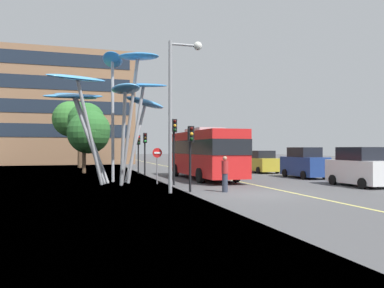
{
  "coord_description": "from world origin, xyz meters",
  "views": [
    {
      "loc": [
        -8.23,
        -16.47,
        2.24
      ],
      "look_at": [
        -1.06,
        7.44,
        2.5
      ],
      "focal_mm": 35.17,
      "sensor_mm": 36.0,
      "label": 1
    }
  ],
  "objects_px": {
    "car_parked_near": "(360,168)",
    "traffic_light_kerb_near": "(191,144)",
    "leaf_sculpture": "(112,92)",
    "car_parked_far": "(262,162)",
    "pedestrian": "(225,174)",
    "car_side_street": "(230,160)",
    "traffic_light_island_mid": "(145,145)",
    "red_bus": "(204,151)",
    "street_lamp": "(178,95)",
    "no_entry_sign": "(157,160)",
    "traffic_light_kerb_far": "(174,138)",
    "car_parked_mid": "(304,164)",
    "traffic_light_opposite": "(139,146)"
  },
  "relations": [
    {
      "from": "pedestrian",
      "to": "street_lamp",
      "type": "bearing_deg",
      "value": 170.42
    },
    {
      "from": "leaf_sculpture",
      "to": "car_parked_mid",
      "type": "bearing_deg",
      "value": 1.73
    },
    {
      "from": "car_parked_far",
      "to": "traffic_light_island_mid",
      "type": "bearing_deg",
      "value": -175.51
    },
    {
      "from": "red_bus",
      "to": "car_side_street",
      "type": "height_order",
      "value": "red_bus"
    },
    {
      "from": "red_bus",
      "to": "traffic_light_opposite",
      "type": "xyz_separation_m",
      "value": [
        -3.7,
        6.75,
        0.43
      ]
    },
    {
      "from": "leaf_sculpture",
      "to": "traffic_light_kerb_near",
      "type": "height_order",
      "value": "leaf_sculpture"
    },
    {
      "from": "car_parked_near",
      "to": "traffic_light_kerb_near",
      "type": "bearing_deg",
      "value": -179.83
    },
    {
      "from": "traffic_light_kerb_near",
      "to": "car_parked_far",
      "type": "distance_m",
      "value": 16.36
    },
    {
      "from": "leaf_sculpture",
      "to": "traffic_light_kerb_near",
      "type": "bearing_deg",
      "value": -59.77
    },
    {
      "from": "car_parked_near",
      "to": "no_entry_sign",
      "type": "distance_m",
      "value": 12.09
    },
    {
      "from": "traffic_light_island_mid",
      "to": "traffic_light_kerb_near",
      "type": "bearing_deg",
      "value": -88.28
    },
    {
      "from": "traffic_light_kerb_near",
      "to": "street_lamp",
      "type": "relative_size",
      "value": 0.44
    },
    {
      "from": "pedestrian",
      "to": "car_parked_near",
      "type": "bearing_deg",
      "value": 3.08
    },
    {
      "from": "car_parked_far",
      "to": "pedestrian",
      "type": "distance_m",
      "value": 15.64
    },
    {
      "from": "car_parked_near",
      "to": "street_lamp",
      "type": "bearing_deg",
      "value": -179.64
    },
    {
      "from": "car_parked_near",
      "to": "no_entry_sign",
      "type": "relative_size",
      "value": 1.8
    },
    {
      "from": "car_side_street",
      "to": "red_bus",
      "type": "bearing_deg",
      "value": -120.24
    },
    {
      "from": "car_parked_near",
      "to": "car_side_street",
      "type": "distance_m",
      "value": 19.27
    },
    {
      "from": "traffic_light_kerb_near",
      "to": "no_entry_sign",
      "type": "xyz_separation_m",
      "value": [
        -0.75,
        4.78,
        -0.93
      ]
    },
    {
      "from": "red_bus",
      "to": "car_parked_near",
      "type": "xyz_separation_m",
      "value": [
        7.17,
        -7.33,
        -0.91
      ]
    },
    {
      "from": "traffic_light_opposite",
      "to": "car_parked_mid",
      "type": "height_order",
      "value": "traffic_light_opposite"
    },
    {
      "from": "traffic_light_kerb_far",
      "to": "car_parked_mid",
      "type": "height_order",
      "value": "traffic_light_kerb_far"
    },
    {
      "from": "traffic_light_kerb_near",
      "to": "traffic_light_kerb_far",
      "type": "height_order",
      "value": "traffic_light_kerb_far"
    },
    {
      "from": "leaf_sculpture",
      "to": "traffic_light_kerb_near",
      "type": "relative_size",
      "value": 2.62
    },
    {
      "from": "traffic_light_kerb_near",
      "to": "traffic_light_island_mid",
      "type": "distance_m",
      "value": 11.7
    },
    {
      "from": "pedestrian",
      "to": "car_side_street",
      "type": "bearing_deg",
      "value": 66.77
    },
    {
      "from": "red_bus",
      "to": "street_lamp",
      "type": "height_order",
      "value": "street_lamp"
    },
    {
      "from": "red_bus",
      "to": "car_parked_mid",
      "type": "relative_size",
      "value": 2.47
    },
    {
      "from": "car_parked_far",
      "to": "pedestrian",
      "type": "xyz_separation_m",
      "value": [
        -8.72,
        -12.98,
        -0.03
      ]
    },
    {
      "from": "car_parked_near",
      "to": "car_side_street",
      "type": "bearing_deg",
      "value": 90.61
    },
    {
      "from": "red_bus",
      "to": "no_entry_sign",
      "type": "distance_m",
      "value": 4.73
    },
    {
      "from": "traffic_light_opposite",
      "to": "traffic_light_kerb_near",
      "type": "bearing_deg",
      "value": -87.93
    },
    {
      "from": "no_entry_sign",
      "to": "car_side_street",
      "type": "bearing_deg",
      "value": 53.09
    },
    {
      "from": "traffic_light_island_mid",
      "to": "car_side_street",
      "type": "relative_size",
      "value": 0.78
    },
    {
      "from": "traffic_light_kerb_near",
      "to": "pedestrian",
      "type": "height_order",
      "value": "traffic_light_kerb_near"
    },
    {
      "from": "pedestrian",
      "to": "traffic_light_kerb_far",
      "type": "bearing_deg",
      "value": 110.28
    },
    {
      "from": "car_side_street",
      "to": "traffic_light_opposite",
      "type": "bearing_deg",
      "value": -154.0
    },
    {
      "from": "car_parked_near",
      "to": "traffic_light_island_mid",
      "type": "bearing_deg",
      "value": 132.54
    },
    {
      "from": "traffic_light_kerb_far",
      "to": "car_parked_near",
      "type": "xyz_separation_m",
      "value": [
        10.26,
        -3.81,
        -1.8
      ]
    },
    {
      "from": "car_parked_near",
      "to": "red_bus",
      "type": "bearing_deg",
      "value": 134.38
    },
    {
      "from": "red_bus",
      "to": "street_lamp",
      "type": "xyz_separation_m",
      "value": [
        -3.86,
        -7.4,
        2.9
      ]
    },
    {
      "from": "car_parked_mid",
      "to": "no_entry_sign",
      "type": "xyz_separation_m",
      "value": [
        -11.49,
        -1.54,
        0.43
      ]
    },
    {
      "from": "leaf_sculpture",
      "to": "pedestrian",
      "type": "xyz_separation_m",
      "value": [
        5.11,
        -6.33,
        -4.83
      ]
    },
    {
      "from": "car_parked_near",
      "to": "pedestrian",
      "type": "height_order",
      "value": "car_parked_near"
    },
    {
      "from": "car_parked_near",
      "to": "pedestrian",
      "type": "bearing_deg",
      "value": -176.92
    },
    {
      "from": "car_side_street",
      "to": "street_lamp",
      "type": "relative_size",
      "value": 0.58
    },
    {
      "from": "traffic_light_kerb_far",
      "to": "traffic_light_opposite",
      "type": "bearing_deg",
      "value": 93.39
    },
    {
      "from": "traffic_light_kerb_far",
      "to": "no_entry_sign",
      "type": "height_order",
      "value": "traffic_light_kerb_far"
    },
    {
      "from": "leaf_sculpture",
      "to": "car_parked_far",
      "type": "bearing_deg",
      "value": 25.68
    },
    {
      "from": "red_bus",
      "to": "car_side_street",
      "type": "bearing_deg",
      "value": 59.76
    }
  ]
}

